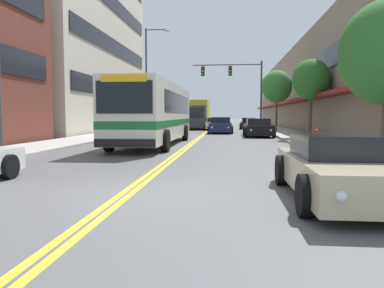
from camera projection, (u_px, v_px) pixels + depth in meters
ground_plane at (211, 128)px, 44.50m from camera, size 240.00×240.00×0.00m
sidewalk_left at (153, 128)px, 45.18m from camera, size 3.07×106.00×0.15m
sidewalk_right at (271, 128)px, 43.80m from camera, size 3.07×106.00×0.15m
centre_line at (211, 128)px, 44.50m from camera, size 0.34×106.00×0.01m
office_tower_left at (55, 7)px, 36.34m from camera, size 12.08×23.20×24.13m
storefront_row_right at (323, 90)px, 42.90m from camera, size 9.10×68.00×8.85m
city_bus at (155, 111)px, 20.52m from camera, size 2.83×12.19×3.23m
car_dark_grey_parked_left_near at (168, 124)px, 39.82m from camera, size 2.07×4.73×1.28m
car_silver_parked_left_far at (153, 126)px, 31.56m from camera, size 2.13×4.68×1.36m
car_beige_parked_right_foreground at (340, 168)px, 7.24m from camera, size 2.10×4.60×1.25m
car_charcoal_parked_right_mid at (248, 124)px, 43.07m from camera, size 1.97×4.25×1.29m
car_black_parked_right_far at (258, 128)px, 28.09m from camera, size 2.19×4.86×1.36m
car_champagne_moving_lead at (215, 124)px, 40.21m from camera, size 2.11×4.48×1.31m
car_navy_moving_second at (221, 126)px, 33.30m from camera, size 2.19×4.65×1.42m
car_slate_blue_moving_third at (221, 122)px, 55.50m from camera, size 2.17×4.68×1.22m
box_truck at (197, 114)px, 43.25m from camera, size 2.79×7.98×3.31m
traffic_signal_mast at (238, 81)px, 36.42m from camera, size 6.77×0.38×6.84m
street_lamp_left_near at (5, 15)px, 11.81m from camera, size 2.42×0.28×8.04m
street_lamp_left_far at (149, 72)px, 33.41m from camera, size 2.20×0.28×9.29m
street_tree_right_mid at (311, 80)px, 24.85m from camera, size 2.46×2.46×5.18m
street_tree_right_far at (277, 87)px, 34.48m from camera, size 2.74×2.74×5.58m
fire_hydrant at (316, 139)px, 16.52m from camera, size 0.31×0.23×0.84m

